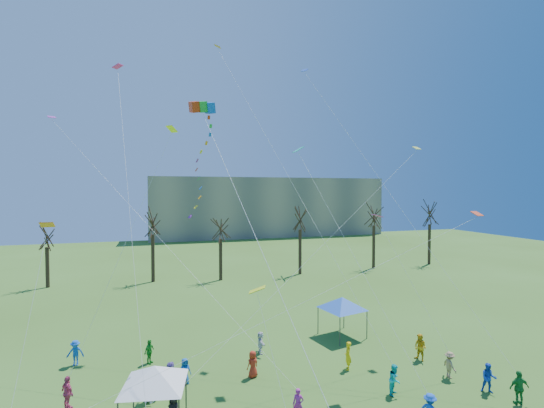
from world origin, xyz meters
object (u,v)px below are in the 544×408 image
object	(u,v)px
distant_building	(268,207)
canopy_tent_blue	(342,303)
big_box_kite	(205,168)
canopy_tent_white	(154,375)

from	to	relation	value
distant_building	canopy_tent_blue	bearing A→B (deg)	-101.69
big_box_kite	canopy_tent_white	xyz separation A→B (m)	(-3.02, -3.83, -10.41)
canopy_tent_blue	big_box_kite	bearing A→B (deg)	-160.29
distant_building	canopy_tent_blue	world-z (taller)	distant_building
canopy_tent_blue	distant_building	bearing A→B (deg)	78.31
distant_building	canopy_tent_blue	xyz separation A→B (m)	(-14.21, -68.66, -4.82)
canopy_tent_white	big_box_kite	bearing A→B (deg)	51.78
distant_building	canopy_tent_white	bearing A→B (deg)	-110.47
big_box_kite	canopy_tent_blue	xyz separation A→B (m)	(11.36, 4.07, -10.37)
canopy_tent_white	distant_building	bearing A→B (deg)	69.53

